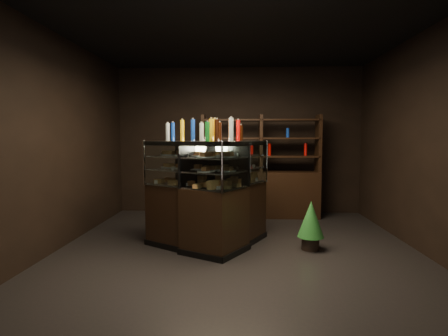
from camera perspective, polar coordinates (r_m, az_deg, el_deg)
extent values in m
plane|color=black|center=(5.03, 2.16, -13.11)|extent=(5.00, 5.00, 0.00)
cube|color=black|center=(7.28, 2.39, 4.47)|extent=(5.00, 0.02, 3.00)
cube|color=black|center=(2.28, 1.65, 3.48)|extent=(5.00, 0.02, 3.00)
cube|color=black|center=(5.38, 29.98, 3.66)|extent=(0.02, 5.00, 3.00)
cube|color=black|center=(5.42, -25.33, 3.85)|extent=(0.02, 5.00, 3.00)
cube|color=black|center=(5.00, 2.28, 21.71)|extent=(5.00, 5.00, 0.02)
cube|color=black|center=(5.11, 0.30, -7.67)|extent=(1.23, 1.52, 0.89)
cube|color=black|center=(5.21, 0.29, -12.01)|extent=(1.27, 1.56, 0.08)
cube|color=black|center=(4.98, 0.30, 4.07)|extent=(1.23, 1.52, 0.06)
cube|color=silver|center=(5.03, 0.30, -2.62)|extent=(1.16, 1.44, 0.02)
cube|color=silver|center=(5.00, 0.30, -0.25)|extent=(1.16, 1.44, 0.02)
cube|color=silver|center=(4.99, 0.30, 1.90)|extent=(1.16, 1.44, 0.02)
cube|color=white|center=(4.83, 3.89, 0.67)|extent=(0.64, 1.21, 0.63)
cylinder|color=silver|center=(5.45, 6.97, 1.13)|extent=(0.03, 0.03, 0.65)
cylinder|color=silver|center=(4.24, -0.32, 0.09)|extent=(0.03, 0.03, 0.65)
cube|color=black|center=(5.03, -4.54, -7.89)|extent=(1.51, 1.29, 0.89)
cube|color=black|center=(5.13, -4.51, -12.28)|extent=(1.56, 1.33, 0.08)
cube|color=black|center=(4.90, -4.62, 4.04)|extent=(1.51, 1.29, 0.06)
cube|color=silver|center=(4.95, -4.57, -2.76)|extent=(1.44, 1.21, 0.02)
cube|color=silver|center=(4.92, -4.59, -0.35)|extent=(1.44, 1.21, 0.02)
cube|color=silver|center=(4.91, -4.60, 1.83)|extent=(1.44, 1.21, 0.02)
cube|color=white|center=(4.65, -7.29, 0.48)|extent=(1.16, 0.72, 0.63)
cylinder|color=silver|center=(4.24, -0.32, 0.09)|extent=(0.03, 0.03, 0.65)
cylinder|color=silver|center=(5.13, -12.90, 0.81)|extent=(0.03, 0.03, 0.65)
cube|color=#C38446|center=(4.52, -2.95, -2.99)|extent=(0.16, 0.20, 0.06)
cube|color=#C38446|center=(4.76, -1.07, -2.59)|extent=(0.16, 0.20, 0.06)
cube|color=#C38446|center=(5.00, 0.64, -2.22)|extent=(0.16, 0.20, 0.06)
cube|color=#C38446|center=(5.25, 2.18, -1.88)|extent=(0.16, 0.20, 0.06)
cube|color=#C38446|center=(5.50, 3.58, -1.58)|extent=(0.16, 0.20, 0.06)
cylinder|color=white|center=(4.56, -2.94, -0.54)|extent=(0.24, 0.24, 0.02)
cube|color=#C38446|center=(4.56, -2.94, -0.11)|extent=(0.15, 0.19, 0.05)
cylinder|color=white|center=(4.78, -1.25, -0.28)|extent=(0.24, 0.24, 0.02)
cube|color=#C38446|center=(4.78, -1.25, 0.13)|extent=(0.15, 0.19, 0.05)
cylinder|color=white|center=(5.00, 0.30, -0.05)|extent=(0.24, 0.24, 0.02)
cube|color=#C38446|center=(5.00, 0.30, 0.34)|extent=(0.15, 0.19, 0.05)
cylinder|color=white|center=(5.23, 1.71, 0.16)|extent=(0.24, 0.24, 0.02)
cube|color=#C38446|center=(5.22, 1.72, 0.54)|extent=(0.15, 0.19, 0.05)
cylinder|color=white|center=(5.45, 3.01, 0.35)|extent=(0.24, 0.24, 0.02)
cube|color=#C38446|center=(5.45, 3.01, 0.72)|extent=(0.15, 0.19, 0.05)
cylinder|color=white|center=(4.55, -2.95, 1.82)|extent=(0.24, 0.24, 0.02)
cube|color=#C38446|center=(4.55, -2.95, 2.25)|extent=(0.15, 0.19, 0.05)
cylinder|color=white|center=(4.77, -1.25, 1.96)|extent=(0.24, 0.24, 0.02)
cube|color=#C38446|center=(4.77, -1.25, 2.38)|extent=(0.15, 0.19, 0.05)
cylinder|color=white|center=(4.99, 0.30, 2.10)|extent=(0.24, 0.24, 0.02)
cube|color=#C38446|center=(4.99, 0.30, 2.49)|extent=(0.15, 0.19, 0.05)
cylinder|color=white|center=(5.21, 1.72, 2.22)|extent=(0.24, 0.24, 0.02)
cube|color=#C38446|center=(5.21, 1.72, 2.60)|extent=(0.15, 0.19, 0.05)
cylinder|color=white|center=(5.44, 3.02, 2.33)|extent=(0.24, 0.24, 0.02)
cube|color=#C38446|center=(5.44, 3.02, 2.69)|extent=(0.15, 0.19, 0.05)
cube|color=#C38446|center=(5.29, -9.62, -1.90)|extent=(0.20, 0.17, 0.06)
cube|color=#C38446|center=(5.10, -7.31, -2.12)|extent=(0.20, 0.17, 0.06)
cube|color=#C38446|center=(4.92, -4.82, -2.36)|extent=(0.20, 0.17, 0.06)
cube|color=#C38446|center=(4.74, -2.15, -2.62)|extent=(0.20, 0.17, 0.06)
cube|color=#C38446|center=(4.58, 0.73, -2.88)|extent=(0.20, 0.17, 0.06)
cylinder|color=white|center=(5.26, -8.97, 0.13)|extent=(0.24, 0.24, 0.02)
cube|color=#C38446|center=(5.26, -8.98, 0.51)|extent=(0.19, 0.16, 0.05)
cylinder|color=white|center=(5.09, -6.85, 0.00)|extent=(0.24, 0.24, 0.02)
cube|color=#C38446|center=(5.08, -6.86, 0.38)|extent=(0.19, 0.16, 0.05)
cylinder|color=white|center=(4.92, -4.59, -0.15)|extent=(0.24, 0.24, 0.02)
cube|color=#C38446|center=(4.92, -4.59, 0.25)|extent=(0.19, 0.16, 0.05)
cylinder|color=white|center=(4.77, -2.17, -0.30)|extent=(0.24, 0.24, 0.02)
cube|color=#C38446|center=(4.76, -2.18, 0.11)|extent=(0.19, 0.16, 0.05)
cylinder|color=white|center=(4.62, 0.40, -0.47)|extent=(0.24, 0.24, 0.02)
cube|color=#C38446|center=(4.62, 0.40, -0.04)|extent=(0.19, 0.16, 0.05)
cylinder|color=white|center=(5.25, -9.00, 2.18)|extent=(0.24, 0.24, 0.02)
cube|color=#C38446|center=(5.25, -9.00, 2.55)|extent=(0.19, 0.16, 0.05)
cylinder|color=white|center=(5.07, -6.88, 2.11)|extent=(0.24, 0.24, 0.02)
cube|color=#C38446|center=(5.07, -6.88, 2.50)|extent=(0.19, 0.16, 0.05)
cylinder|color=white|center=(4.91, -4.61, 2.04)|extent=(0.24, 0.24, 0.02)
cube|color=#C38446|center=(4.91, -4.61, 2.44)|extent=(0.19, 0.16, 0.05)
cylinder|color=white|center=(4.75, -2.18, 1.95)|extent=(0.24, 0.24, 0.02)
cube|color=#C38446|center=(4.75, -2.18, 2.37)|extent=(0.19, 0.16, 0.05)
cylinder|color=white|center=(4.60, 0.40, 1.86)|extent=(0.24, 0.24, 0.02)
cube|color=#C38446|center=(4.60, 0.40, 2.29)|extent=(0.19, 0.16, 0.05)
cylinder|color=black|center=(4.50, -3.35, 6.14)|extent=(0.06, 0.06, 0.28)
cylinder|color=silver|center=(4.50, -3.36, 8.04)|extent=(0.03, 0.03, 0.02)
cylinder|color=#B20C0A|center=(4.64, -2.23, 6.11)|extent=(0.06, 0.06, 0.28)
cylinder|color=silver|center=(4.64, -2.24, 7.96)|extent=(0.03, 0.03, 0.02)
cylinder|color=#D8590A|center=(4.77, -1.17, 6.08)|extent=(0.06, 0.06, 0.28)
cylinder|color=silver|center=(4.78, -1.18, 7.87)|extent=(0.03, 0.03, 0.02)
cylinder|color=#0F38B2|center=(4.91, -0.18, 6.04)|extent=(0.06, 0.06, 0.28)
cylinder|color=silver|center=(4.92, -0.18, 7.79)|extent=(0.03, 0.03, 0.02)
cylinder|color=yellow|center=(5.05, 0.77, 6.01)|extent=(0.06, 0.06, 0.28)
cylinder|color=silver|center=(5.06, 0.77, 7.71)|extent=(0.03, 0.03, 0.02)
cylinder|color=silver|center=(5.20, 1.66, 5.98)|extent=(0.06, 0.06, 0.28)
cylinder|color=silver|center=(5.20, 1.66, 7.63)|extent=(0.03, 0.03, 0.02)
cylinder|color=#147223|center=(5.34, 2.50, 5.95)|extent=(0.06, 0.06, 0.28)
cylinder|color=silver|center=(5.34, 2.51, 7.56)|extent=(0.03, 0.03, 0.02)
cylinder|color=black|center=(5.48, 3.30, 5.92)|extent=(0.06, 0.06, 0.28)
cylinder|color=silver|center=(5.49, 3.31, 7.49)|extent=(0.03, 0.03, 0.02)
cylinder|color=black|center=(5.28, -9.48, 5.90)|extent=(0.06, 0.06, 0.28)
cylinder|color=silver|center=(5.28, -9.50, 7.53)|extent=(0.03, 0.03, 0.02)
cylinder|color=#B20C0A|center=(5.17, -8.17, 5.94)|extent=(0.06, 0.06, 0.28)
cylinder|color=silver|center=(5.17, -8.19, 7.60)|extent=(0.03, 0.03, 0.02)
cylinder|color=#D8590A|center=(5.06, -6.80, 5.98)|extent=(0.06, 0.06, 0.28)
cylinder|color=silver|center=(5.07, -6.82, 7.67)|extent=(0.03, 0.03, 0.02)
cylinder|color=#0F38B2|center=(4.96, -5.37, 6.01)|extent=(0.06, 0.06, 0.28)
cylinder|color=silver|center=(4.96, -5.38, 7.75)|extent=(0.03, 0.03, 0.02)
cylinder|color=yellow|center=(4.85, -3.88, 6.05)|extent=(0.06, 0.06, 0.28)
cylinder|color=silver|center=(4.86, -3.89, 7.81)|extent=(0.03, 0.03, 0.02)
cylinder|color=silver|center=(4.76, -2.33, 6.08)|extent=(0.06, 0.06, 0.28)
cylinder|color=silver|center=(4.76, -2.33, 7.88)|extent=(0.03, 0.03, 0.02)
cylinder|color=#147223|center=(4.66, -0.71, 6.10)|extent=(0.06, 0.06, 0.28)
cylinder|color=silver|center=(4.67, -0.71, 7.95)|extent=(0.03, 0.03, 0.02)
cylinder|color=black|center=(4.57, 0.97, 6.13)|extent=(0.06, 0.06, 0.28)
cylinder|color=silver|center=(4.57, 0.98, 8.01)|extent=(0.03, 0.03, 0.02)
cylinder|color=black|center=(5.13, 13.92, -11.82)|extent=(0.24, 0.24, 0.18)
cone|color=#18561D|center=(5.04, 14.00, -8.08)|extent=(0.36, 0.36, 0.51)
cone|color=#18561D|center=(5.01, 14.04, -6.21)|extent=(0.28, 0.28, 0.35)
cube|color=black|center=(6.93, 5.92, -4.29)|extent=(2.29, 0.44, 0.90)
cube|color=black|center=(6.86, -3.36, 4.03)|extent=(0.06, 0.38, 1.10)
cube|color=black|center=(6.84, 5.99, 4.00)|extent=(0.06, 0.38, 1.10)
cube|color=black|center=(7.01, 15.15, 3.88)|extent=(0.06, 0.38, 1.10)
cube|color=black|center=(6.85, 5.97, 1.91)|extent=(2.25, 0.39, 0.03)
cube|color=black|center=(6.84, 6.00, 4.84)|extent=(2.25, 0.39, 0.03)
cube|color=black|center=(6.85, 6.03, 7.77)|extent=(2.25, 0.39, 0.03)
cylinder|color=black|center=(6.85, -1.31, 2.98)|extent=(0.06, 0.06, 0.22)
cylinder|color=#B20C0A|center=(6.83, 1.61, 2.98)|extent=(0.06, 0.06, 0.22)
cylinder|color=#D8590A|center=(6.84, 4.53, 2.97)|extent=(0.06, 0.06, 0.22)
cylinder|color=#0F38B2|center=(6.86, 7.44, 2.95)|extent=(0.06, 0.06, 0.22)
cylinder|color=yellow|center=(6.90, 10.32, 2.92)|extent=(0.06, 0.06, 0.22)
cylinder|color=silver|center=(6.96, 13.16, 2.89)|extent=(0.06, 0.06, 0.22)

